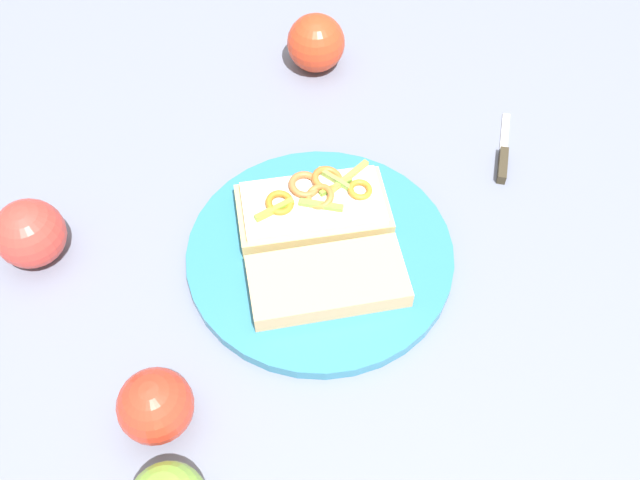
# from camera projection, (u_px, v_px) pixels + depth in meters

# --- Properties ---
(ground_plane) EXTENTS (2.00, 2.00, 0.00)m
(ground_plane) POSITION_uv_depth(u_px,v_px,m) (320.00, 258.00, 0.80)
(ground_plane) COLOR slate
(ground_plane) RESTS_ON ground
(plate) EXTENTS (0.30, 0.30, 0.01)m
(plate) POSITION_uv_depth(u_px,v_px,m) (320.00, 254.00, 0.80)
(plate) COLOR teal
(plate) RESTS_ON ground_plane
(sandwich) EXTENTS (0.19, 0.17, 0.04)m
(sandwich) POSITION_uv_depth(u_px,v_px,m) (313.00, 207.00, 0.81)
(sandwich) COLOR tan
(sandwich) RESTS_ON plate
(bread_slice_side) EXTENTS (0.18, 0.16, 0.02)m
(bread_slice_side) POSITION_uv_depth(u_px,v_px,m) (328.00, 281.00, 0.76)
(bread_slice_side) COLOR tan
(bread_slice_side) RESTS_ON plate
(apple_0) EXTENTS (0.10, 0.10, 0.08)m
(apple_0) POSITION_uv_depth(u_px,v_px,m) (316.00, 43.00, 0.96)
(apple_0) COLOR red
(apple_0) RESTS_ON ground_plane
(apple_2) EXTENTS (0.10, 0.10, 0.08)m
(apple_2) POSITION_uv_depth(u_px,v_px,m) (30.00, 234.00, 0.78)
(apple_2) COLOR red
(apple_2) RESTS_ON ground_plane
(apple_3) EXTENTS (0.09, 0.09, 0.07)m
(apple_3) POSITION_uv_depth(u_px,v_px,m) (156.00, 406.00, 0.67)
(apple_3) COLOR red
(apple_3) RESTS_ON ground_plane
(knife) EXTENTS (0.11, 0.07, 0.01)m
(knife) POSITION_uv_depth(u_px,v_px,m) (503.00, 156.00, 0.89)
(knife) COLOR silver
(knife) RESTS_ON ground_plane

